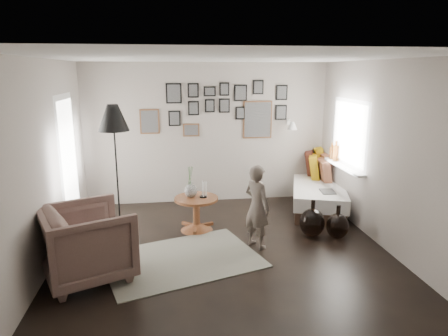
{
  "coord_description": "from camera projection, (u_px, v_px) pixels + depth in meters",
  "views": [
    {
      "loc": [
        -0.71,
        -4.96,
        2.45
      ],
      "look_at": [
        0.05,
        0.5,
        1.1
      ],
      "focal_mm": 32.0,
      "sensor_mm": 36.0,
      "label": 1
    }
  ],
  "objects": [
    {
      "name": "ground",
      "position": [
        225.0,
        255.0,
        5.44
      ],
      "size": [
        4.8,
        4.8,
        0.0
      ],
      "primitive_type": "plane",
      "color": "black",
      "rests_on": "ground"
    },
    {
      "name": "wall_back",
      "position": [
        207.0,
        134.0,
        7.44
      ],
      "size": [
        4.5,
        0.0,
        4.5
      ],
      "primitive_type": "plane",
      "rotation": [
        1.57,
        0.0,
        0.0
      ],
      "color": "#A0968C",
      "rests_on": "ground"
    },
    {
      "name": "wall_front",
      "position": [
        274.0,
        237.0,
        2.83
      ],
      "size": [
        4.5,
        0.0,
        4.5
      ],
      "primitive_type": "plane",
      "rotation": [
        -1.57,
        0.0,
        0.0
      ],
      "color": "#A0968C",
      "rests_on": "ground"
    },
    {
      "name": "wall_left",
      "position": [
        42.0,
        168.0,
        4.83
      ],
      "size": [
        0.0,
        4.8,
        4.8
      ],
      "primitive_type": "plane",
      "rotation": [
        1.57,
        0.0,
        1.57
      ],
      "color": "#A0968C",
      "rests_on": "ground"
    },
    {
      "name": "wall_right",
      "position": [
        389.0,
        157.0,
        5.44
      ],
      "size": [
        0.0,
        4.8,
        4.8
      ],
      "primitive_type": "plane",
      "rotation": [
        1.57,
        0.0,
        -1.57
      ],
      "color": "#A0968C",
      "rests_on": "ground"
    },
    {
      "name": "ceiling",
      "position": [
        226.0,
        58.0,
        4.83
      ],
      "size": [
        4.8,
        4.8,
        0.0
      ],
      "primitive_type": "plane",
      "rotation": [
        3.14,
        0.0,
        0.0
      ],
      "color": "white",
      "rests_on": "wall_back"
    },
    {
      "name": "door_left",
      "position": [
        69.0,
        165.0,
        6.05
      ],
      "size": [
        0.0,
        2.14,
        2.14
      ],
      "color": "white",
      "rests_on": "wall_left"
    },
    {
      "name": "window_right",
      "position": [
        340.0,
        162.0,
        6.81
      ],
      "size": [
        0.15,
        1.32,
        1.3
      ],
      "color": "white",
      "rests_on": "wall_right"
    },
    {
      "name": "gallery_wall",
      "position": [
        223.0,
        110.0,
        7.36
      ],
      "size": [
        2.74,
        0.03,
        1.08
      ],
      "color": "brown",
      "rests_on": "wall_back"
    },
    {
      "name": "wall_sconce",
      "position": [
        292.0,
        125.0,
        7.36
      ],
      "size": [
        0.18,
        0.36,
        0.16
      ],
      "color": "white",
      "rests_on": "wall_back"
    },
    {
      "name": "rug",
      "position": [
        182.0,
        259.0,
        5.3
      ],
      "size": [
        2.29,
        1.91,
        0.01
      ],
      "primitive_type": "cube",
      "rotation": [
        0.0,
        0.0,
        0.31
      ],
      "color": "beige",
      "rests_on": "ground"
    },
    {
      "name": "pedestal_table",
      "position": [
        197.0,
        215.0,
        6.25
      ],
      "size": [
        0.68,
        0.68,
        0.54
      ],
      "rotation": [
        0.0,
        0.0,
        0.08
      ],
      "color": "brown",
      "rests_on": "ground"
    },
    {
      "name": "vase",
      "position": [
        191.0,
        188.0,
        6.15
      ],
      "size": [
        0.19,
        0.19,
        0.49
      ],
      "color": "black",
      "rests_on": "pedestal_table"
    },
    {
      "name": "candles",
      "position": [
        203.0,
        190.0,
        6.16
      ],
      "size": [
        0.12,
        0.12,
        0.25
      ],
      "color": "black",
      "rests_on": "pedestal_table"
    },
    {
      "name": "daybed",
      "position": [
        316.0,
        189.0,
        7.38
      ],
      "size": [
        1.45,
        2.19,
        1.0
      ],
      "rotation": [
        0.0,
        0.0,
        -0.31
      ],
      "color": "black",
      "rests_on": "ground"
    },
    {
      "name": "magazine_on_daybed",
      "position": [
        328.0,
        191.0,
        6.71
      ],
      "size": [
        0.26,
        0.34,
        0.02
      ],
      "primitive_type": "cube",
      "rotation": [
        0.0,
        0.0,
        -0.14
      ],
      "color": "black",
      "rests_on": "daybed"
    },
    {
      "name": "armchair",
      "position": [
        88.0,
        243.0,
        4.76
      ],
      "size": [
        1.29,
        1.28,
        0.9
      ],
      "primitive_type": "imported",
      "rotation": [
        0.0,
        0.0,
        1.98
      ],
      "color": "brown",
      "rests_on": "ground"
    },
    {
      "name": "armchair_cushion",
      "position": [
        91.0,
        239.0,
        4.8
      ],
      "size": [
        0.53,
        0.54,
        0.18
      ],
      "primitive_type": "cube",
      "rotation": [
        -0.21,
        0.0,
        0.38
      ],
      "color": "silver",
      "rests_on": "armchair"
    },
    {
      "name": "floor_lamp",
      "position": [
        114.0,
        123.0,
        5.91
      ],
      "size": [
        0.46,
        0.46,
        1.97
      ],
      "rotation": [
        0.0,
        0.0,
        0.28
      ],
      "color": "black",
      "rests_on": "ground"
    },
    {
      "name": "magazine_basket",
      "position": [
        102.0,
        260.0,
        4.93
      ],
      "size": [
        0.37,
        0.37,
        0.36
      ],
      "rotation": [
        0.0,
        0.0,
        -0.36
      ],
      "color": "black",
      "rests_on": "ground"
    },
    {
      "name": "demijohn_large",
      "position": [
        312.0,
        222.0,
        6.01
      ],
      "size": [
        0.38,
        0.38,
        0.57
      ],
      "color": "black",
      "rests_on": "ground"
    },
    {
      "name": "demijohn_small",
      "position": [
        337.0,
        226.0,
        5.95
      ],
      "size": [
        0.33,
        0.33,
        0.52
      ],
      "color": "black",
      "rests_on": "ground"
    },
    {
      "name": "child",
      "position": [
        257.0,
        207.0,
        5.58
      ],
      "size": [
        0.48,
        0.52,
        1.2
      ],
      "primitive_type": "imported",
      "rotation": [
        0.0,
        0.0,
        2.18
      ],
      "color": "#61544C",
      "rests_on": "ground"
    }
  ]
}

